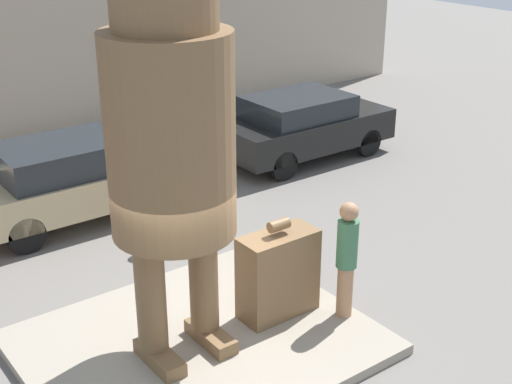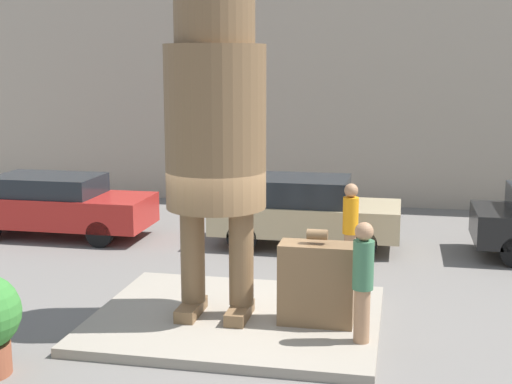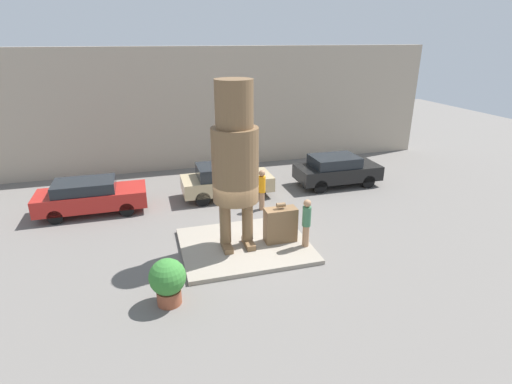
{
  "view_description": "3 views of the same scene",
  "coord_description": "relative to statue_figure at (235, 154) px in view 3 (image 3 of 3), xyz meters",
  "views": [
    {
      "loc": [
        -4.34,
        -7.14,
        5.86
      ],
      "look_at": [
        0.79,
        -0.27,
        2.25
      ],
      "focal_mm": 50.0,
      "sensor_mm": 36.0,
      "label": 1
    },
    {
      "loc": [
        2.51,
        -10.67,
        4.19
      ],
      "look_at": [
        0.32,
        -0.0,
        2.17
      ],
      "focal_mm": 50.0,
      "sensor_mm": 36.0,
      "label": 2
    },
    {
      "loc": [
        -3.16,
        -12.4,
        7.15
      ],
      "look_at": [
        0.33,
        -0.29,
        2.23
      ],
      "focal_mm": 28.0,
      "sensor_mm": 36.0,
      "label": 3
    }
  ],
  "objects": [
    {
      "name": "parked_car_tan",
      "position": [
        0.69,
        5.09,
        -2.7
      ],
      "size": [
        4.21,
        1.81,
        1.59
      ],
      "color": "tan",
      "rests_on": "ground_plane"
    },
    {
      "name": "building_backdrop",
      "position": [
        0.31,
        10.3,
        -0.19
      ],
      "size": [
        28.0,
        0.6,
        6.69
      ],
      "color": "tan",
      "rests_on": "ground_plane"
    },
    {
      "name": "tourist",
      "position": [
        2.35,
        -0.71,
        -2.41
      ],
      "size": [
        0.3,
        0.3,
        1.79
      ],
      "color": "#A87A56",
      "rests_on": "pedestal"
    },
    {
      "name": "parked_car_red",
      "position": [
        -5.28,
        4.85,
        -2.75
      ],
      "size": [
        4.51,
        1.75,
        1.48
      ],
      "color": "#B2231E",
      "rests_on": "ground_plane"
    },
    {
      "name": "worker_hivis",
      "position": [
        1.89,
        3.16,
        -2.54
      ],
      "size": [
        0.31,
        0.31,
        1.83
      ],
      "color": "#A87A56",
      "rests_on": "ground_plane"
    },
    {
      "name": "planter_pot",
      "position": [
        -2.59,
        -2.51,
        -2.77
      ],
      "size": [
        1.05,
        1.05,
        1.4
      ],
      "color": "brown",
      "rests_on": "ground_plane"
    },
    {
      "name": "ground_plane",
      "position": [
        0.31,
        0.05,
        -3.54
      ],
      "size": [
        60.0,
        60.0,
        0.0
      ],
      "primitive_type": "plane",
      "color": "slate"
    },
    {
      "name": "pedestal",
      "position": [
        0.31,
        0.05,
        -3.46
      ],
      "size": [
        4.56,
        3.79,
        0.15
      ],
      "color": "gray",
      "rests_on": "ground_plane"
    },
    {
      "name": "giant_suitcase",
      "position": [
        1.61,
        -0.08,
        -2.74
      ],
      "size": [
        1.16,
        0.54,
        1.5
      ],
      "color": "brown",
      "rests_on": "pedestal"
    },
    {
      "name": "parked_car_black",
      "position": [
        6.48,
        5.12,
        -2.72
      ],
      "size": [
        4.23,
        1.89,
        1.54
      ],
      "color": "black",
      "rests_on": "ground_plane"
    },
    {
      "name": "statue_figure",
      "position": [
        0.0,
        0.0,
        0.0
      ],
      "size": [
        1.57,
        1.57,
        5.79
      ],
      "color": "brown",
      "rests_on": "pedestal"
    }
  ]
}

